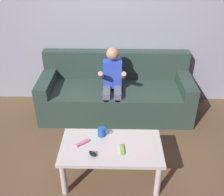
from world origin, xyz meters
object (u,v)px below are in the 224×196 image
(person_seated_on_couch, at_px, (112,82))
(game_remote_lime_far_corner, at_px, (122,149))
(couch, at_px, (116,94))
(game_remote_pink_near_edge, at_px, (82,143))
(coffee_mug, at_px, (102,132))
(coffee_table, at_px, (111,151))
(nunchuk_black, at_px, (93,154))

(person_seated_on_couch, relative_size, game_remote_lime_far_corner, 7.14)
(couch, bearing_deg, game_remote_pink_near_edge, -104.50)
(person_seated_on_couch, bearing_deg, coffee_mug, -95.45)
(coffee_table, relative_size, nunchuk_black, 10.63)
(coffee_table, relative_size, game_remote_pink_near_edge, 7.65)
(game_remote_pink_near_edge, bearing_deg, coffee_table, -5.33)
(person_seated_on_couch, relative_size, nunchuk_black, 10.64)
(couch, height_order, game_remote_lime_far_corner, couch)
(game_remote_pink_near_edge, relative_size, coffee_mug, 1.12)
(game_remote_lime_far_corner, height_order, coffee_mug, coffee_mug)
(couch, distance_m, nunchuk_black, 1.44)
(couch, relative_size, game_remote_lime_far_corner, 14.70)
(couch, xyz_separation_m, coffee_mug, (-0.13, -1.12, 0.19))
(coffee_table, height_order, coffee_mug, coffee_mug)
(person_seated_on_couch, bearing_deg, couch, 76.12)
(couch, relative_size, person_seated_on_couch, 2.06)
(game_remote_pink_near_edge, xyz_separation_m, nunchuk_black, (0.12, -0.16, 0.01))
(person_seated_on_couch, bearing_deg, nunchuk_black, -97.57)
(coffee_table, bearing_deg, nunchuk_black, -142.40)
(nunchuk_black, height_order, coffee_mug, coffee_mug)
(couch, xyz_separation_m, game_remote_pink_near_edge, (-0.32, -1.25, 0.15))
(game_remote_pink_near_edge, xyz_separation_m, coffee_mug, (0.19, 0.14, 0.04))
(person_seated_on_couch, xyz_separation_m, coffee_mug, (-0.09, -0.93, -0.10))
(coffee_table, bearing_deg, game_remote_pink_near_edge, 174.67)
(coffee_table, xyz_separation_m, game_remote_lime_far_corner, (0.11, -0.06, 0.08))
(coffee_table, xyz_separation_m, nunchuk_black, (-0.17, -0.13, 0.09))
(couch, distance_m, coffee_table, 1.28)
(game_remote_lime_far_corner, xyz_separation_m, coffee_mug, (-0.21, 0.22, 0.04))
(coffee_table, relative_size, game_remote_lime_far_corner, 7.14)
(coffee_table, distance_m, game_remote_pink_near_edge, 0.30)
(game_remote_pink_near_edge, relative_size, nunchuk_black, 1.39)
(game_remote_lime_far_corner, bearing_deg, couch, 93.08)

